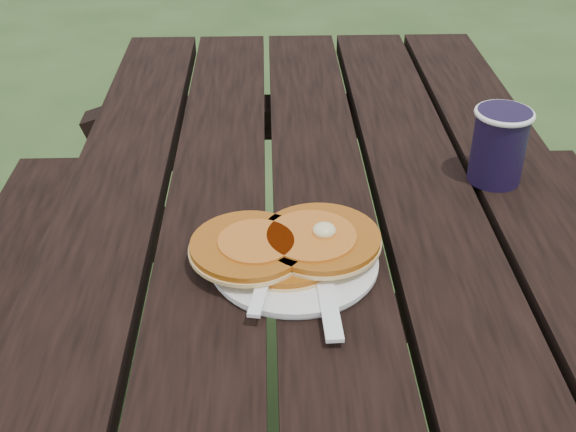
{
  "coord_description": "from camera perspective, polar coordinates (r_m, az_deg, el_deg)",
  "views": [
    {
      "loc": [
        -0.08,
        -0.66,
        1.29
      ],
      "look_at": [
        -0.05,
        0.09,
        0.8
      ],
      "focal_mm": 45.0,
      "sensor_mm": 36.0,
      "label": 1
    }
  ],
  "objects": [
    {
      "name": "plate",
      "position": [
        0.9,
        0.48,
        -3.7
      ],
      "size": [
        0.24,
        0.24,
        0.01
      ],
      "primitive_type": "cylinder",
      "rotation": [
        0.0,
        0.0,
        0.23
      ],
      "color": "white",
      "rests_on": "picnic_table"
    },
    {
      "name": "pancake_stack",
      "position": [
        0.89,
        -0.06,
        -2.27
      ],
      "size": [
        0.24,
        0.16,
        0.04
      ],
      "rotation": [
        0.0,
        0.0,
        0.42
      ],
      "color": "#B45E14",
      "rests_on": "plate"
    },
    {
      "name": "knife",
      "position": [
        0.85,
        3.0,
        -5.7
      ],
      "size": [
        0.03,
        0.18,
        0.0
      ],
      "primitive_type": "cube",
      "rotation": [
        0.0,
        0.0,
        0.04
      ],
      "color": "white",
      "rests_on": "plate"
    },
    {
      "name": "fork",
      "position": [
        0.84,
        -2.03,
        -5.49
      ],
      "size": [
        0.06,
        0.16,
        0.01
      ],
      "primitive_type": null,
      "rotation": [
        0.0,
        0.0,
        -0.18
      ],
      "color": "white",
      "rests_on": "plate"
    },
    {
      "name": "coffee_cup",
      "position": [
        1.09,
        16.38,
        5.64
      ],
      "size": [
        0.08,
        0.08,
        0.11
      ],
      "rotation": [
        0.0,
        0.0,
        -0.34
      ],
      "color": "black",
      "rests_on": "picnic_table"
    }
  ]
}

